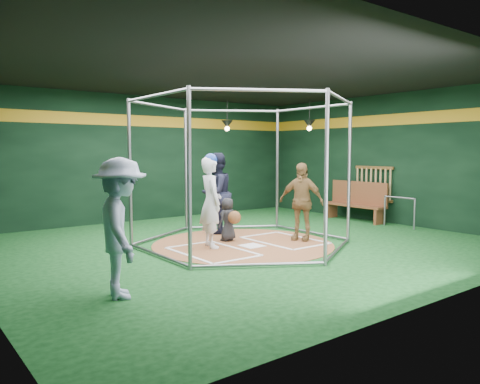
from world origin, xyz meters
TOP-DOWN VIEW (x-y plane):
  - room_shell at (0.00, 0.01)m, footprint 10.10×9.10m
  - clay_disc at (0.00, 0.00)m, footprint 3.80×3.80m
  - home_plate at (0.00, -0.30)m, footprint 0.43×0.43m
  - batter_box_left at (-0.95, -0.25)m, footprint 1.17×1.77m
  - batter_box_right at (0.95, -0.25)m, footprint 1.17×1.77m
  - batting_cage at (-0.00, -0.00)m, footprint 4.05×4.67m
  - bat_rack at (4.93, 0.40)m, footprint 0.07×1.25m
  - pendant_lamp_near at (2.20, 3.60)m, footprint 0.34×0.34m
  - pendant_lamp_far at (4.00, 2.00)m, footprint 0.34×0.34m
  - batter_figure at (-0.72, 0.12)m, footprint 0.60×0.76m
  - visitor_leopard at (1.28, -0.42)m, footprint 0.81×1.07m
  - catcher_figure at (-0.05, 0.44)m, footprint 0.51×0.58m
  - umpire at (0.28, 1.40)m, footprint 1.12×0.99m
  - bystander_blue at (-3.47, -1.82)m, footprint 1.02×1.36m
  - dugout_bench at (4.64, 0.73)m, footprint 0.44×1.89m
  - steel_railing at (4.55, -0.69)m, footprint 0.05×0.92m

SIDE VIEW (x-z plane):
  - clay_disc at x=0.00m, z-range 0.00..0.01m
  - batter_box_left at x=-0.95m, z-range 0.01..0.02m
  - batter_box_right at x=0.95m, z-range 0.01..0.02m
  - home_plate at x=0.00m, z-range 0.01..0.02m
  - catcher_figure at x=-0.05m, z-range 0.02..0.96m
  - steel_railing at x=4.55m, z-range 0.13..0.92m
  - dugout_bench at x=4.64m, z-range 0.01..1.11m
  - visitor_leopard at x=1.28m, z-range 0.01..1.71m
  - bystander_blue at x=-3.47m, z-range 0.00..1.88m
  - batter_figure at x=-0.72m, z-range 0.00..1.90m
  - umpire at x=0.28m, z-range 0.01..1.92m
  - bat_rack at x=4.93m, z-range 0.56..1.54m
  - batting_cage at x=0.00m, z-range 0.00..3.00m
  - room_shell at x=0.00m, z-range -0.01..3.52m
  - pendant_lamp_near at x=2.20m, z-range 2.29..3.19m
  - pendant_lamp_far at x=4.00m, z-range 2.29..3.19m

